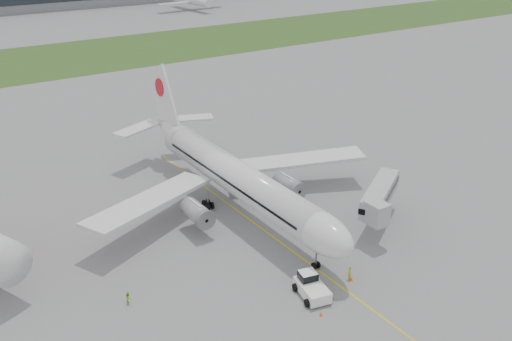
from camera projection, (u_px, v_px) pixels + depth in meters
ground at (251, 220)px, 83.70m from camera, size 600.00×600.00×0.00m
apron_markings at (270, 235)px, 79.91m from camera, size 70.00×70.00×0.04m
grass_strip at (35, 62)px, 174.60m from camera, size 600.00×50.00×0.02m
airliner at (233, 174)px, 85.08m from camera, size 48.13×53.95×17.88m
pushback_tug at (311, 286)px, 66.94m from camera, size 4.13×5.35×2.49m
jet_bridge at (379, 197)px, 80.40m from camera, size 12.48×10.02×6.28m
safety_cone_left at (321, 313)px, 63.64m from camera, size 0.42×0.42×0.58m
safety_cone_right at (351, 278)px, 69.79m from camera, size 0.44×0.44×0.60m
ground_crew_near at (349, 273)px, 69.79m from camera, size 0.81×0.71×1.88m
ground_crew_far at (129, 298)px, 65.49m from camera, size 0.88×0.95×1.57m
distant_aircraft_right at (191, 10)px, 271.40m from camera, size 36.87×33.07×13.31m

